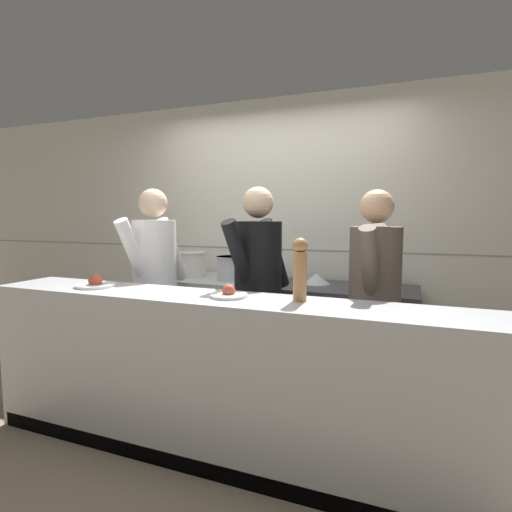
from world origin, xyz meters
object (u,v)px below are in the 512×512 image
Objects in this scene: plated_dish_main at (95,284)px; chef_head_cook at (155,283)px; sauce_pot at (231,267)px; mixing_bowl_steel at (316,279)px; oven_range at (214,323)px; plated_dish_appetiser at (229,294)px; stock_pot at (192,264)px; chef_sous at (258,290)px; pepper_mill at (300,268)px; chef_line at (374,301)px.

chef_head_cook reaches higher than plated_dish_main.
mixing_bowl_steel is at bearing 9.66° from sauce_pot.
oven_range is 1.09m from mixing_bowl_steel.
sauce_pot is at bearing 69.64° from plated_dish_main.
plated_dish_main is 0.99m from plated_dish_appetiser.
chef_head_cook is at bearing -83.34° from stock_pot.
chef_head_cook is (-0.15, -0.71, 0.49)m from oven_range.
oven_range is 0.87m from chef_head_cook.
chef_head_cook is at bearing -161.15° from chef_sous.
chef_sous is at bearing -108.79° from mixing_bowl_steel.
plated_dish_appetiser is 0.45m from pepper_mill.
pepper_mill is (1.41, -1.20, 0.17)m from stock_pot.
stock_pot reaches higher than sauce_pot.
sauce_pot is 1.50m from pepper_mill.
chef_line reaches higher than pepper_mill.
sauce_pot is at bearing 146.18° from chef_sous.
chef_head_cook reaches higher than oven_range.
stock_pot is 1.59m from plated_dish_appetiser.
mixing_bowl_steel is 0.14× the size of chef_head_cook.
plated_dish_main is at bearing -131.68° from chef_sous.
mixing_bowl_steel is 1.34m from plated_dish_appetiser.
sauce_pot is at bearing 71.30° from chef_head_cook.
mixing_bowl_steel is at bearing 88.19° from chef_sous.
pepper_mill is 0.71m from chef_line.
stock_pot is 1.89m from chef_line.
chef_head_cook is (-1.13, -0.78, 0.01)m from mixing_bowl_steel.
pepper_mill is (1.41, 0.06, 0.16)m from plated_dish_main.
plated_dish_main is at bearing -88.09° from chef_head_cook.
chef_line is at bearing 19.23° from chef_sous.
plated_dish_appetiser is 0.14× the size of chef_line.
stock_pot reaches higher than plated_dish_appetiser.
pepper_mill is at bearing 6.07° from plated_dish_appetiser.
mixing_bowl_steel is 1.37m from chef_head_cook.
plated_dish_appetiser is 0.57m from chef_sous.
chef_sous is (-0.26, -0.75, 0.01)m from mixing_bowl_steel.
chef_sous reaches higher than stock_pot.
plated_dish_main is at bearing -156.16° from chef_line.
oven_range is 0.60× the size of chef_sous.
chef_line is (0.81, 0.03, -0.02)m from chef_sous.
stock_pot is at bearing 177.78° from oven_range.
stock_pot is 1.18m from chef_sous.
plated_dish_main reaches higher than mixing_bowl_steel.
mixing_bowl_steel is 0.15× the size of chef_line.
plated_dish_main is at bearing -177.38° from pepper_mill.
mixing_bowl_steel is at bearing 132.26° from chef_line.
pepper_mill is at bearing -45.56° from oven_range.
chef_sous is at bearing 131.19° from pepper_mill.
plated_dish_main is 0.16× the size of chef_head_cook.
oven_range is at bearing -175.57° from mixing_bowl_steel.
chef_head_cook is at bearing 149.46° from plated_dish_appetiser.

